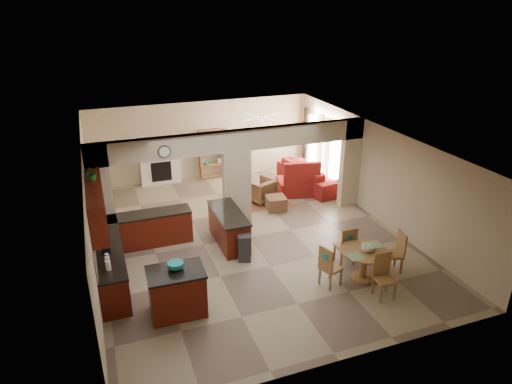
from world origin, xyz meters
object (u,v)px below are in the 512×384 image
object	(u,v)px
kitchen_island	(177,292)
armchair	(261,190)
sofa	(311,175)
dining_table	(364,260)

from	to	relation	value
kitchen_island	armchair	bearing A→B (deg)	54.24
sofa	dining_table	bearing A→B (deg)	157.17
dining_table	kitchen_island	bearing A→B (deg)	176.52
armchair	sofa	bearing A→B (deg)	171.53
dining_table	armchair	size ratio (longest dim) A/B	1.37
sofa	armchair	distance (m)	2.19
sofa	armchair	bearing A→B (deg)	97.18
dining_table	sofa	xyz separation A→B (m)	(1.45, 5.65, -0.09)
dining_table	sofa	bearing A→B (deg)	75.59
sofa	armchair	world-z (taller)	sofa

